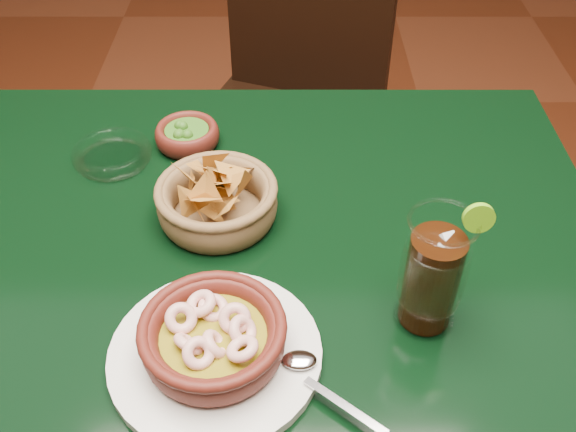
{
  "coord_description": "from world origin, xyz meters",
  "views": [
    {
      "loc": [
        0.14,
        -0.65,
        1.38
      ],
      "look_at": [
        0.14,
        -0.02,
        0.81
      ],
      "focal_mm": 40.0,
      "sensor_mm": 36.0,
      "label": 1
    }
  ],
  "objects_px": {
    "chip_basket": "(217,200)",
    "cola_drink": "(433,274)",
    "dining_table": "(196,285)",
    "dining_chair": "(290,105)",
    "shrimp_plate": "(214,341)"
  },
  "relations": [
    {
      "from": "chip_basket",
      "to": "cola_drink",
      "type": "distance_m",
      "value": 0.33
    },
    {
      "from": "dining_table",
      "to": "dining_chair",
      "type": "distance_m",
      "value": 0.73
    },
    {
      "from": "dining_table",
      "to": "dining_chair",
      "type": "bearing_deg",
      "value": 78.38
    },
    {
      "from": "dining_table",
      "to": "dining_chair",
      "type": "relative_size",
      "value": 1.26
    },
    {
      "from": "shrimp_plate",
      "to": "chip_basket",
      "type": "bearing_deg",
      "value": 94.01
    },
    {
      "from": "chip_basket",
      "to": "dining_table",
      "type": "bearing_deg",
      "value": -131.74
    },
    {
      "from": "shrimp_plate",
      "to": "chip_basket",
      "type": "distance_m",
      "value": 0.25
    },
    {
      "from": "chip_basket",
      "to": "dining_chair",
      "type": "bearing_deg",
      "value": 80.85
    },
    {
      "from": "dining_table",
      "to": "cola_drink",
      "type": "xyz_separation_m",
      "value": [
        0.31,
        -0.14,
        0.18
      ]
    },
    {
      "from": "dining_table",
      "to": "dining_chair",
      "type": "height_order",
      "value": "dining_chair"
    },
    {
      "from": "cola_drink",
      "to": "dining_chair",
      "type": "bearing_deg",
      "value": 100.89
    },
    {
      "from": "shrimp_plate",
      "to": "cola_drink",
      "type": "height_order",
      "value": "cola_drink"
    },
    {
      "from": "dining_chair",
      "to": "shrimp_plate",
      "type": "distance_m",
      "value": 0.95
    },
    {
      "from": "dining_chair",
      "to": "chip_basket",
      "type": "bearing_deg",
      "value": -99.15
    },
    {
      "from": "chip_basket",
      "to": "cola_drink",
      "type": "height_order",
      "value": "cola_drink"
    }
  ]
}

